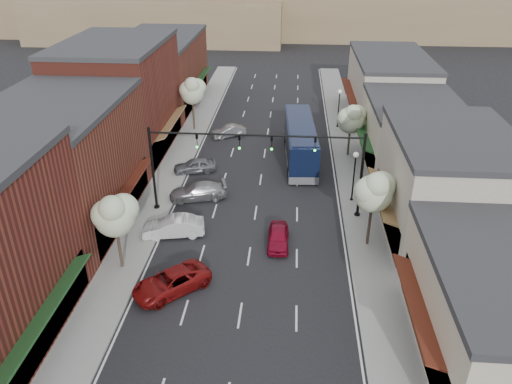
% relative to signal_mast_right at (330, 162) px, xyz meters
% --- Properties ---
extents(ground, '(160.00, 160.00, 0.00)m').
position_rel_signal_mast_right_xyz_m(ground, '(-5.62, -8.00, -4.62)').
color(ground, black).
rests_on(ground, ground).
extents(sidewalk_left, '(2.80, 73.00, 0.15)m').
position_rel_signal_mast_right_xyz_m(sidewalk_left, '(-14.02, 10.50, -4.55)').
color(sidewalk_left, gray).
rests_on(sidewalk_left, ground).
extents(sidewalk_right, '(2.80, 73.00, 0.15)m').
position_rel_signal_mast_right_xyz_m(sidewalk_right, '(2.78, 10.50, -4.55)').
color(sidewalk_right, gray).
rests_on(sidewalk_right, ground).
extents(curb_left, '(0.25, 73.00, 0.17)m').
position_rel_signal_mast_right_xyz_m(curb_left, '(-12.62, 10.50, -4.55)').
color(curb_left, gray).
rests_on(curb_left, ground).
extents(curb_right, '(0.25, 73.00, 0.17)m').
position_rel_signal_mast_right_xyz_m(curb_right, '(1.38, 10.50, -4.55)').
color(curb_right, gray).
rests_on(curb_right, ground).
extents(bldg_left_midnear, '(10.14, 14.10, 9.40)m').
position_rel_signal_mast_right_xyz_m(bldg_left_midnear, '(-19.85, -2.00, 0.03)').
color(bldg_left_midnear, brown).
rests_on(bldg_left_midnear, ground).
extents(bldg_left_midfar, '(10.14, 14.10, 10.90)m').
position_rel_signal_mast_right_xyz_m(bldg_left_midfar, '(-19.86, 12.00, 0.78)').
color(bldg_left_midfar, maroon).
rests_on(bldg_left_midfar, ground).
extents(bldg_left_far, '(10.14, 18.10, 8.40)m').
position_rel_signal_mast_right_xyz_m(bldg_left_far, '(-19.84, 28.00, -0.46)').
color(bldg_left_far, brown).
rests_on(bldg_left_far, ground).
extents(bldg_right_near, '(9.14, 12.10, 5.90)m').
position_rel_signal_mast_right_xyz_m(bldg_right_near, '(8.07, -14.00, -1.70)').
color(bldg_right_near, beige).
rests_on(bldg_right_near, ground).
extents(bldg_right_midnear, '(9.14, 12.10, 7.90)m').
position_rel_signal_mast_right_xyz_m(bldg_right_midnear, '(8.10, -2.00, -0.72)').
color(bldg_right_midnear, '#B8B09E').
rests_on(bldg_right_midnear, ground).
extents(bldg_right_midfar, '(9.14, 12.10, 6.40)m').
position_rel_signal_mast_right_xyz_m(bldg_right_midfar, '(8.08, 10.00, -1.46)').
color(bldg_right_midfar, beige).
rests_on(bldg_right_midfar, ground).
extents(bldg_right_far, '(9.14, 16.10, 7.40)m').
position_rel_signal_mast_right_xyz_m(bldg_right_far, '(8.09, 24.00, -0.96)').
color(bldg_right_far, '#B8B09E').
rests_on(bldg_right_far, ground).
extents(hill_far, '(120.00, 30.00, 12.00)m').
position_rel_signal_mast_right_xyz_m(hill_far, '(-5.62, 82.00, 1.38)').
color(hill_far, '#7A6647').
rests_on(hill_far, ground).
extents(hill_near, '(50.00, 20.00, 8.00)m').
position_rel_signal_mast_right_xyz_m(hill_near, '(-30.62, 70.00, -0.62)').
color(hill_near, '#7A6647').
rests_on(hill_near, ground).
extents(signal_mast_right, '(8.22, 0.46, 7.00)m').
position_rel_signal_mast_right_xyz_m(signal_mast_right, '(0.00, 0.00, 0.00)').
color(signal_mast_right, black).
rests_on(signal_mast_right, ground).
extents(signal_mast_left, '(8.22, 0.46, 7.00)m').
position_rel_signal_mast_right_xyz_m(signal_mast_left, '(-11.24, 0.00, 0.00)').
color(signal_mast_left, black).
rests_on(signal_mast_left, ground).
extents(tree_right_near, '(2.85, 2.65, 5.95)m').
position_rel_signal_mast_right_xyz_m(tree_right_near, '(2.73, -4.05, -0.17)').
color(tree_right_near, '#47382B').
rests_on(tree_right_near, ground).
extents(tree_right_far, '(2.85, 2.65, 5.43)m').
position_rel_signal_mast_right_xyz_m(tree_right_far, '(2.73, 11.95, -0.63)').
color(tree_right_far, '#47382B').
rests_on(tree_right_far, ground).
extents(tree_left_near, '(2.85, 2.65, 5.69)m').
position_rel_signal_mast_right_xyz_m(tree_left_near, '(-13.87, -8.05, -0.40)').
color(tree_left_near, '#47382B').
rests_on(tree_left_near, ground).
extents(tree_left_far, '(2.85, 2.65, 6.13)m').
position_rel_signal_mast_right_xyz_m(tree_left_far, '(-13.87, 17.95, -0.02)').
color(tree_left_far, '#47382B').
rests_on(tree_left_far, ground).
extents(lamp_post_near, '(0.44, 0.44, 4.44)m').
position_rel_signal_mast_right_xyz_m(lamp_post_near, '(2.18, 2.50, -1.62)').
color(lamp_post_near, black).
rests_on(lamp_post_near, ground).
extents(lamp_post_far, '(0.44, 0.44, 4.44)m').
position_rel_signal_mast_right_xyz_m(lamp_post_far, '(2.18, 20.00, -1.62)').
color(lamp_post_far, black).
rests_on(lamp_post_far, ground).
extents(coach_bus, '(3.36, 12.23, 3.70)m').
position_rel_signal_mast_right_xyz_m(coach_bus, '(-2.13, 10.90, -2.70)').
color(coach_bus, black).
rests_on(coach_bus, ground).
extents(red_hatchback, '(1.55, 3.77, 1.28)m').
position_rel_signal_mast_right_xyz_m(red_hatchback, '(-3.67, -4.41, -3.98)').
color(red_hatchback, maroon).
rests_on(red_hatchback, ground).
extents(parked_car_a, '(5.18, 5.04, 1.38)m').
position_rel_signal_mast_right_xyz_m(parked_car_a, '(-10.09, -10.09, -3.93)').
color(parked_car_a, maroon).
rests_on(parked_car_a, ground).
extents(parked_car_b, '(4.71, 2.41, 1.48)m').
position_rel_signal_mast_right_xyz_m(parked_car_b, '(-11.37, -3.75, -3.88)').
color(parked_car_b, silver).
rests_on(parked_car_b, ground).
extents(parked_car_c, '(5.10, 3.08, 1.38)m').
position_rel_signal_mast_right_xyz_m(parked_car_c, '(-10.60, 2.02, -3.93)').
color(parked_car_c, gray).
rests_on(parked_car_c, ground).
extents(parked_car_d, '(4.19, 2.65, 1.33)m').
position_rel_signal_mast_right_xyz_m(parked_car_d, '(-11.82, 7.10, -3.96)').
color(parked_car_d, slate).
rests_on(parked_car_d, ground).
extents(parked_car_e, '(3.85, 3.01, 1.22)m').
position_rel_signal_mast_right_xyz_m(parked_car_e, '(-9.82, 16.33, -4.01)').
color(parked_car_e, gray).
rests_on(parked_car_e, ground).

